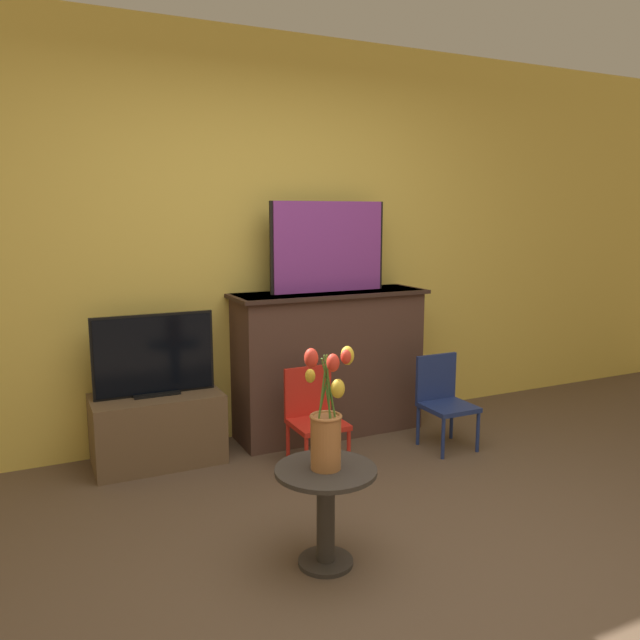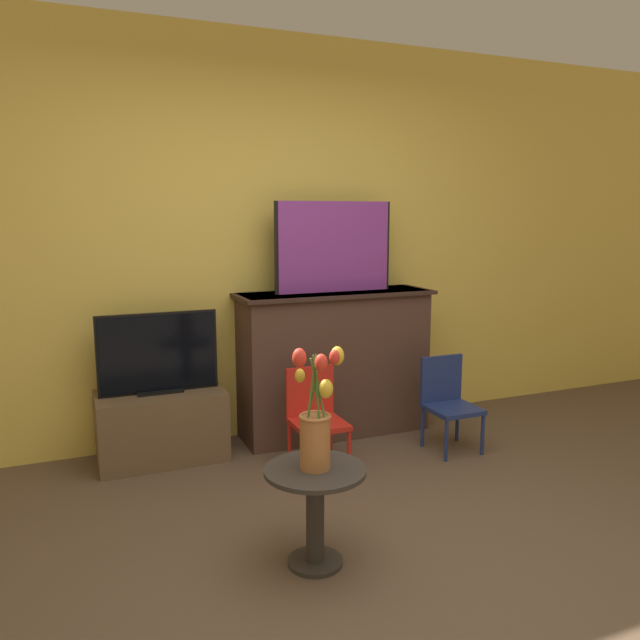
{
  "view_description": "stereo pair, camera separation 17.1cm",
  "coord_description": "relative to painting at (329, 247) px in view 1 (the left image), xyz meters",
  "views": [
    {
      "loc": [
        -1.39,
        -1.88,
        1.53
      ],
      "look_at": [
        0.11,
        1.25,
        0.93
      ],
      "focal_mm": 35.0,
      "sensor_mm": 36.0,
      "label": 1
    },
    {
      "loc": [
        -1.23,
        -1.95,
        1.53
      ],
      "look_at": [
        0.11,
        1.25,
        0.93
      ],
      "focal_mm": 35.0,
      "sensor_mm": 36.0,
      "label": 2
    }
  ],
  "objects": [
    {
      "name": "wall_back",
      "position": [
        -0.49,
        0.22,
        0.04
      ],
      "size": [
        8.0,
        0.06,
        2.7
      ],
      "color": "#EAC651",
      "rests_on": "ground"
    },
    {
      "name": "chair_red",
      "position": [
        -0.34,
        -0.5,
        -0.97
      ],
      "size": [
        0.31,
        0.31,
        0.6
      ],
      "color": "red",
      "rests_on": "ground"
    },
    {
      "name": "chair_blue",
      "position": [
        0.57,
        -0.57,
        -0.97
      ],
      "size": [
        0.31,
        0.31,
        0.6
      ],
      "color": "navy",
      "rests_on": "ground"
    },
    {
      "name": "fireplace_mantel",
      "position": [
        0.0,
        -0.01,
        -0.79
      ],
      "size": [
        1.36,
        0.44,
        1.0
      ],
      "color": "#4C3328",
      "rests_on": "ground"
    },
    {
      "name": "side_table",
      "position": [
        -0.76,
        -1.51,
        -1.01
      ],
      "size": [
        0.44,
        0.44,
        0.45
      ],
      "color": "#332D28",
      "rests_on": "ground"
    },
    {
      "name": "tv_monitor",
      "position": [
        -1.19,
        -0.03,
        -0.63
      ],
      "size": [
        0.73,
        0.12,
        0.5
      ],
      "color": "black",
      "rests_on": "tv_stand"
    },
    {
      "name": "tv_stand",
      "position": [
        -1.19,
        -0.04,
        -1.09
      ],
      "size": [
        0.77,
        0.42,
        0.43
      ],
      "color": "brown",
      "rests_on": "ground"
    },
    {
      "name": "vase_tulips",
      "position": [
        -0.76,
        -1.52,
        -0.66
      ],
      "size": [
        0.25,
        0.19,
        0.54
      ],
      "color": "#AD6B38",
      "rests_on": "side_table"
    },
    {
      "name": "ground_plane",
      "position": [
        -0.49,
        -1.91,
        -1.31
      ],
      "size": [
        14.0,
        14.0,
        0.0
      ],
      "primitive_type": "plane",
      "color": "brown"
    },
    {
      "name": "painting",
      "position": [
        0.0,
        0.0,
        0.0
      ],
      "size": [
        0.84,
        0.03,
        0.61
      ],
      "color": "black",
      "rests_on": "fireplace_mantel"
    }
  ]
}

